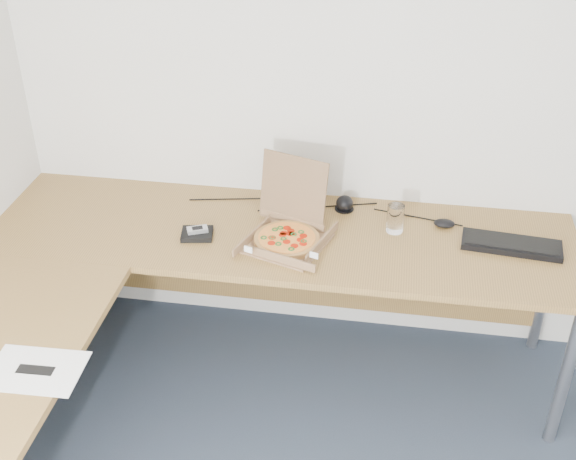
% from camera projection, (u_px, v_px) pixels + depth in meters
% --- Properties ---
extents(room_shell, '(3.50, 3.50, 2.50)m').
position_uv_depth(room_shell, '(398.00, 388.00, 1.62)').
color(room_shell, silver).
rests_on(room_shell, ground).
extents(desk, '(2.50, 2.20, 0.73)m').
position_uv_depth(desk, '(180.00, 290.00, 2.84)').
color(desk, olive).
rests_on(desk, ground).
extents(pizza_box, '(0.30, 0.36, 0.31)m').
position_uv_depth(pizza_box, '(288.00, 234.00, 3.06)').
color(pizza_box, olive).
rests_on(pizza_box, desk).
extents(drinking_glass, '(0.07, 0.07, 0.13)m').
position_uv_depth(drinking_glass, '(395.00, 218.00, 3.11)').
color(drinking_glass, silver).
rests_on(drinking_glass, desk).
extents(keyboard, '(0.41, 0.18, 0.03)m').
position_uv_depth(keyboard, '(511.00, 245.00, 3.03)').
color(keyboard, black).
rests_on(keyboard, desk).
extents(mouse, '(0.10, 0.08, 0.03)m').
position_uv_depth(mouse, '(444.00, 223.00, 3.17)').
color(mouse, black).
rests_on(mouse, desk).
extents(wallet, '(0.15, 0.13, 0.02)m').
position_uv_depth(wallet, '(197.00, 234.00, 3.10)').
color(wallet, black).
rests_on(wallet, desk).
extents(phone, '(0.10, 0.08, 0.02)m').
position_uv_depth(phone, '(197.00, 230.00, 3.10)').
color(phone, '#B2B5BA').
rests_on(phone, wallet).
extents(paper_sheet, '(0.32, 0.23, 0.00)m').
position_uv_depth(paper_sheet, '(35.00, 370.00, 2.42)').
color(paper_sheet, white).
rests_on(paper_sheet, desk).
extents(dome_speaker, '(0.09, 0.09, 0.07)m').
position_uv_depth(dome_speaker, '(345.00, 202.00, 3.28)').
color(dome_speaker, black).
rests_on(dome_speaker, desk).
extents(cable_bundle, '(0.59, 0.12, 0.01)m').
position_uv_depth(cable_bundle, '(318.00, 207.00, 3.31)').
color(cable_bundle, black).
rests_on(cable_bundle, desk).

